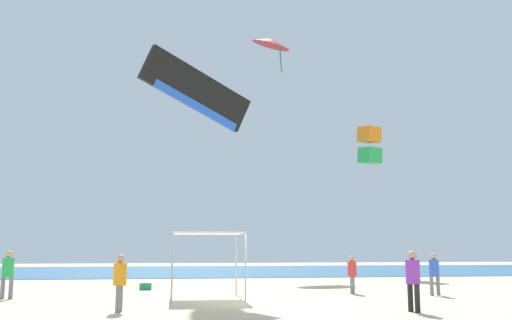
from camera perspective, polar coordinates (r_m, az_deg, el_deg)
ground at (r=21.54m, az=1.16°, el=-14.14°), size 110.00×110.00×0.10m
ocean_strip at (r=50.88m, az=-4.41°, el=-10.89°), size 110.00×25.06×0.03m
canopy_tent at (r=23.56m, az=-4.89°, el=-7.50°), size 2.83×3.27×2.61m
person_near_tent at (r=25.08m, az=-23.39°, el=-10.03°), size 0.50×0.45×1.88m
person_leftmost at (r=25.98m, az=17.26°, el=-10.44°), size 0.47×0.42×1.75m
person_central at (r=26.14m, az=9.51°, el=-10.83°), size 0.39×0.40×1.64m
person_rightmost at (r=19.11m, az=-13.35°, el=-11.31°), size 0.42×0.47×1.78m
person_far_shore at (r=19.13m, az=15.30°, el=-11.03°), size 0.45×0.50×1.90m
cooler_box at (r=28.59m, az=-10.90°, el=-12.19°), size 0.57×0.37×0.35m
kite_parafoil_black at (r=24.74m, az=-5.91°, el=6.82°), size 4.91×2.40×3.17m
kite_box_orange at (r=44.55m, az=11.20°, el=1.48°), size 1.79×1.83×2.86m
kite_delta_red at (r=51.95m, az=1.56°, el=11.60°), size 4.86×4.86×3.28m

